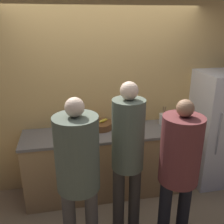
{
  "coord_description": "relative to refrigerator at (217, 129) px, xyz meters",
  "views": [
    {
      "loc": [
        -0.54,
        -2.62,
        2.33
      ],
      "look_at": [
        0.0,
        0.14,
        1.28
      ],
      "focal_mm": 40.0,
      "sensor_mm": 36.0,
      "label": 1
    }
  ],
  "objects": [
    {
      "name": "person_right",
      "position": [
        -1.06,
        -0.97,
        0.18
      ],
      "size": [
        0.4,
        0.4,
        1.65
      ],
      "color": "black",
      "rests_on": "ground_plane"
    },
    {
      "name": "cup_yellow",
      "position": [
        -2.17,
        0.13,
        0.14
      ],
      "size": [
        0.09,
        0.09,
        0.08
      ],
      "color": "gold",
      "rests_on": "counter"
    },
    {
      "name": "bottle_clear",
      "position": [
        -1.06,
        0.24,
        0.17
      ],
      "size": [
        0.07,
        0.07,
        0.19
      ],
      "color": "silver",
      "rests_on": "counter"
    },
    {
      "name": "refrigerator",
      "position": [
        0.0,
        0.0,
        0.0
      ],
      "size": [
        0.67,
        0.65,
        1.68
      ],
      "color": "white",
      "rests_on": "ground_plane"
    },
    {
      "name": "fruit_bowl",
      "position": [
        -1.69,
        0.15,
        0.14
      ],
      "size": [
        0.33,
        0.33,
        0.13
      ],
      "color": "brown",
      "rests_on": "counter"
    },
    {
      "name": "ground_plane",
      "position": [
        -1.59,
        -0.32,
        -0.84
      ],
      "size": [
        14.0,
        14.0,
        0.0
      ],
      "primitive_type": "plane",
      "color": "#9E8460"
    },
    {
      "name": "utensil_crock",
      "position": [
        -0.78,
        0.13,
        0.17
      ],
      "size": [
        0.12,
        0.12,
        0.26
      ],
      "color": "silver",
      "rests_on": "counter"
    },
    {
      "name": "cup_red",
      "position": [
        -2.15,
        -0.11,
        0.14
      ],
      "size": [
        0.08,
        0.08,
        0.09
      ],
      "color": "#A33D33",
      "rests_on": "counter"
    },
    {
      "name": "person_center",
      "position": [
        -1.53,
        -0.74,
        0.22
      ],
      "size": [
        0.33,
        0.33,
        1.79
      ],
      "color": "#38332D",
      "rests_on": "ground_plane"
    },
    {
      "name": "counter",
      "position": [
        -1.59,
        0.03,
        -0.37
      ],
      "size": [
        2.28,
        0.63,
        0.93
      ],
      "color": "tan",
      "rests_on": "ground_plane"
    },
    {
      "name": "wall_back",
      "position": [
        -1.59,
        0.33,
        0.46
      ],
      "size": [
        5.2,
        0.06,
        2.6
      ],
      "color": "#E0B266",
      "rests_on": "ground_plane"
    },
    {
      "name": "person_left",
      "position": [
        -2.06,
        -0.93,
        0.22
      ],
      "size": [
        0.41,
        0.41,
        1.72
      ],
      "color": "#4C4742",
      "rests_on": "ground_plane"
    },
    {
      "name": "bottle_green",
      "position": [
        -0.55,
        -0.13,
        0.18
      ],
      "size": [
        0.06,
        0.06,
        0.21
      ],
      "color": "#236033",
      "rests_on": "counter"
    }
  ]
}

